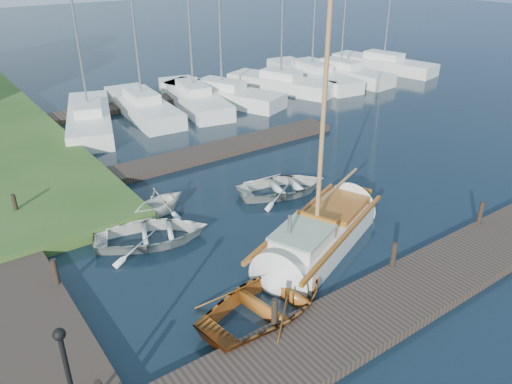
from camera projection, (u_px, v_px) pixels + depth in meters
ground at (256, 222)px, 18.08m from camera, size 160.00×160.00×0.00m
near_dock at (383, 305)px, 13.64m from camera, size 18.00×2.20×0.30m
left_dock at (7, 266)px, 15.31m from camera, size 2.20×18.00×0.30m
far_dock at (211, 152)px, 23.79m from camera, size 14.00×1.60×0.30m
pontoon at (239, 86)px, 34.89m from camera, size 30.00×1.60×0.30m
mooring_post_1 at (274, 312)px, 12.56m from camera, size 0.16×0.16×0.80m
mooring_post_2 at (394, 254)px, 14.91m from camera, size 0.16×0.16×0.80m
mooring_post_3 at (481, 212)px, 17.25m from camera, size 0.16×0.16×0.80m
mooring_post_4 at (55, 272)px, 14.12m from camera, size 0.16×0.16×0.80m
mooring_post_5 at (15, 205)px, 17.77m from camera, size 0.16×0.16×0.80m
lamp_post at (66, 365)px, 9.44m from camera, size 0.24×0.24×2.44m
sailboat at (320, 235)px, 16.58m from camera, size 7.36×4.55×9.83m
dinghy at (271, 298)px, 13.44m from camera, size 4.72×3.68×0.89m
tender_a at (152, 232)px, 16.69m from camera, size 4.50×3.86×0.79m
tender_b at (159, 200)px, 18.35m from camera, size 2.65×2.43×1.19m
tender_c at (283, 184)px, 20.00m from camera, size 4.23×3.48×0.76m
marina_boat_0 at (89, 117)px, 27.28m from camera, size 4.74×8.71×10.75m
marina_boat_1 at (142, 105)px, 29.31m from camera, size 2.84×8.22×10.44m
marina_boat_2 at (194, 96)px, 31.00m from camera, size 3.79×8.83×10.22m
marina_boat_3 at (222, 93)px, 31.65m from camera, size 5.19×8.50×11.28m
marina_boat_4 at (281, 82)px, 34.11m from camera, size 4.73×7.83×10.24m
marina_boat_5 at (312, 74)px, 36.51m from camera, size 3.39×9.71×10.01m
marina_boat_6 at (340, 71)px, 37.10m from camera, size 3.07×8.60×9.78m
marina_boat_7 at (383, 63)px, 39.77m from camera, size 3.84×8.69×11.71m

